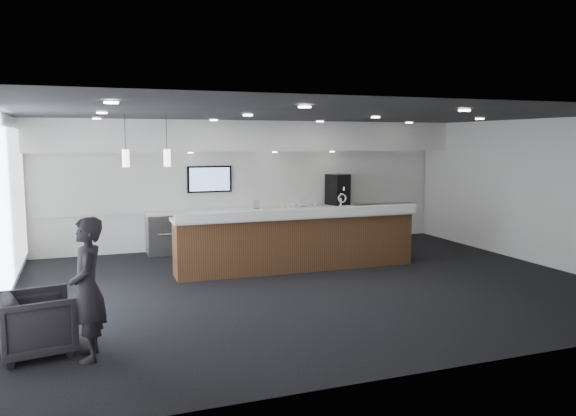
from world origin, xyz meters
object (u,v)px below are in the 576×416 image
object	(u,v)px
coffee_machine	(338,189)
lounge_guest	(88,289)
service_counter	(297,241)
armchair	(38,323)

from	to	relation	value
coffee_machine	lounge_guest	size ratio (longest dim) A/B	0.46
coffee_machine	lounge_guest	bearing A→B (deg)	-149.92
coffee_machine	lounge_guest	world-z (taller)	coffee_machine
service_counter	armchair	size ratio (longest dim) A/B	5.85
lounge_guest	armchair	bearing A→B (deg)	-119.93
service_counter	coffee_machine	distance (m)	3.32
lounge_guest	service_counter	bearing A→B (deg)	132.99
coffee_machine	armchair	distance (m)	8.68
coffee_machine	armchair	bearing A→B (deg)	-154.28
service_counter	coffee_machine	bearing A→B (deg)	51.69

